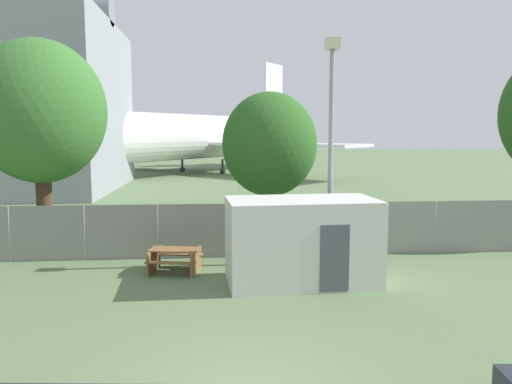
% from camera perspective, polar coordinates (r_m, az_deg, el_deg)
% --- Properties ---
extents(perimeter_fence, '(56.07, 0.07, 1.96)m').
position_cam_1_polar(perimeter_fence, '(18.00, -3.06, -4.41)').
color(perimeter_fence, gray).
rests_on(perimeter_fence, ground).
extents(airplane, '(33.31, 40.39, 13.57)m').
position_cam_1_polar(airplane, '(54.58, -7.17, 6.23)').
color(airplane, white).
rests_on(airplane, ground).
extents(portable_cabin, '(4.54, 2.61, 2.53)m').
position_cam_1_polar(portable_cabin, '(15.01, 5.24, -5.59)').
color(portable_cabin, silver).
rests_on(portable_cabin, ground).
extents(picnic_bench_near_cabin, '(1.82, 1.67, 0.76)m').
position_cam_1_polar(picnic_bench_near_cabin, '(16.42, -9.26, -7.41)').
color(picnic_bench_near_cabin, brown).
rests_on(picnic_bench_near_cabin, ground).
extents(tree_left_of_cabin, '(4.00, 4.00, 6.18)m').
position_cam_1_polar(tree_left_of_cabin, '(21.12, 1.55, 5.42)').
color(tree_left_of_cabin, '#4C3823').
rests_on(tree_left_of_cabin, ground).
extents(tree_far_right, '(4.81, 4.81, 7.90)m').
position_cam_1_polar(tree_far_right, '(20.25, -23.47, 8.35)').
color(tree_far_right, '#4C3823').
rests_on(tree_far_right, ground).
extents(light_mast, '(0.44, 0.44, 7.57)m').
position_cam_1_polar(light_mast, '(17.07, 8.57, 7.29)').
color(light_mast, '#99999E').
rests_on(light_mast, ground).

